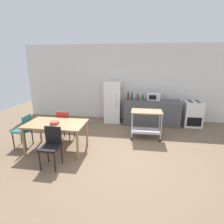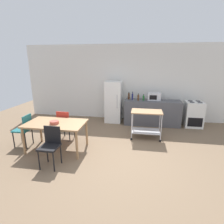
% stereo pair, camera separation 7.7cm
% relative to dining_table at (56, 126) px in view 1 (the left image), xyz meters
% --- Properties ---
extents(ground_plane, '(12.00, 12.00, 0.00)m').
position_rel_dining_table_xyz_m(ground_plane, '(1.65, -0.14, -0.67)').
color(ground_plane, brown).
extents(back_wall, '(8.40, 0.12, 2.90)m').
position_rel_dining_table_xyz_m(back_wall, '(1.65, 3.06, 0.78)').
color(back_wall, silver).
rests_on(back_wall, ground_plane).
extents(kitchen_counter, '(2.00, 0.64, 0.90)m').
position_rel_dining_table_xyz_m(kitchen_counter, '(2.55, 2.46, -0.22)').
color(kitchen_counter, '#4C4C51').
rests_on(kitchen_counter, ground_plane).
extents(dining_table, '(1.50, 0.90, 0.75)m').
position_rel_dining_table_xyz_m(dining_table, '(0.00, 0.00, 0.00)').
color(dining_table, '#A37A51').
rests_on(dining_table, ground_plane).
extents(chair_red, '(0.42, 0.42, 0.89)m').
position_rel_dining_table_xyz_m(chair_red, '(-0.04, 0.64, -0.15)').
color(chair_red, '#B72D23').
rests_on(chair_red, ground_plane).
extents(chair_teal, '(0.41, 0.41, 0.89)m').
position_rel_dining_table_xyz_m(chair_teal, '(-0.96, 0.06, -0.15)').
color(chair_teal, '#1E666B').
rests_on(chair_teal, ground_plane).
extents(chair_black, '(0.41, 0.41, 0.89)m').
position_rel_dining_table_xyz_m(chair_black, '(0.22, -0.72, -0.15)').
color(chair_black, black).
rests_on(chair_black, ground_plane).
extents(stove_oven, '(0.60, 0.61, 0.92)m').
position_rel_dining_table_xyz_m(stove_oven, '(4.00, 2.48, -0.22)').
color(stove_oven, white).
rests_on(stove_oven, ground_plane).
extents(refrigerator, '(0.60, 0.63, 1.55)m').
position_rel_dining_table_xyz_m(refrigerator, '(1.10, 2.56, 0.10)').
color(refrigerator, white).
rests_on(refrigerator, ground_plane).
extents(kitchen_cart, '(0.91, 0.57, 0.85)m').
position_rel_dining_table_xyz_m(kitchen_cart, '(2.32, 1.16, -0.10)').
color(kitchen_cart, '#A37A51').
rests_on(kitchen_cart, ground_plane).
extents(bottle_olive_oil, '(0.07, 0.07, 0.28)m').
position_rel_dining_table_xyz_m(bottle_olive_oil, '(1.68, 2.55, 0.35)').
color(bottle_olive_oil, '#4C2D19').
rests_on(bottle_olive_oil, kitchen_counter).
extents(bottle_sesame_oil, '(0.06, 0.06, 0.29)m').
position_rel_dining_table_xyz_m(bottle_sesame_oil, '(1.81, 2.49, 0.35)').
color(bottle_sesame_oil, navy).
rests_on(bottle_sesame_oil, kitchen_counter).
extents(bottle_vinegar, '(0.07, 0.07, 0.25)m').
position_rel_dining_table_xyz_m(bottle_vinegar, '(2.03, 2.38, 0.34)').
color(bottle_vinegar, '#4C2D19').
rests_on(bottle_vinegar, kitchen_counter).
extents(bottle_soda, '(0.06, 0.06, 0.22)m').
position_rel_dining_table_xyz_m(bottle_soda, '(2.22, 2.44, 0.32)').
color(bottle_soda, '#1E6628').
rests_on(bottle_soda, kitchen_counter).
extents(microwave, '(0.46, 0.35, 0.26)m').
position_rel_dining_table_xyz_m(microwave, '(2.59, 2.55, 0.36)').
color(microwave, silver).
rests_on(microwave, kitchen_counter).
extents(fruit_bowl, '(0.22, 0.22, 0.08)m').
position_rel_dining_table_xyz_m(fruit_bowl, '(0.01, -0.09, 0.12)').
color(fruit_bowl, '#B24C3F').
rests_on(fruit_bowl, dining_table).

